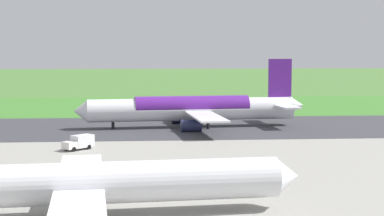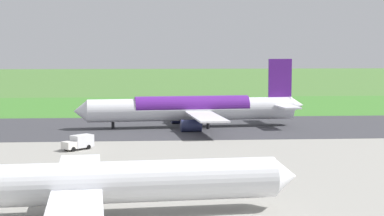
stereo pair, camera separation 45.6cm
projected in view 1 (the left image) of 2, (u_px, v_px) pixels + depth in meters
ground_plane at (197, 127)px, 143.68m from camera, size 800.00×800.00×0.00m
runway_asphalt at (197, 127)px, 143.68m from camera, size 600.00×41.62×0.06m
apron_concrete at (253, 213)px, 68.96m from camera, size 440.00×110.00×0.05m
grass_verge_foreground at (184, 107)px, 191.96m from camera, size 600.00×80.00×0.04m
airliner_main at (194, 109)px, 143.24m from camera, size 54.15×44.37×15.88m
airliner_parked_mid at (85, 182)px, 67.20m from camera, size 47.99×39.30×14.00m
service_truck_baggage at (79, 142)px, 111.66m from camera, size 5.73×5.66×2.65m
no_stopping_sign at (185, 103)px, 187.29m from camera, size 0.60×0.10×2.70m
traffic_cone_orange at (159, 107)px, 188.39m from camera, size 0.40×0.40×0.55m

